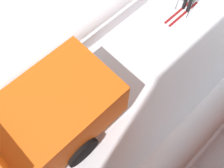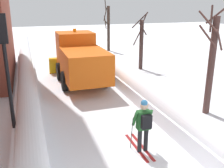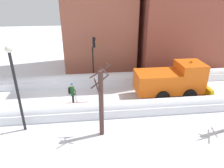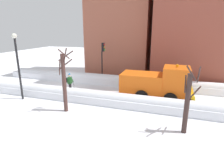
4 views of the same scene
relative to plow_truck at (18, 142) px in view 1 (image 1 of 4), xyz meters
The scene contains 2 objects.
ground_plane 1.55m from the plow_truck, 154.91° to the left, with size 80.00×80.00×0.00m, color white.
plow_truck is the anchor object (origin of this frame).
Camera 1 is at (-2.44, 9.10, 8.31)m, focal length 41.41 mm.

